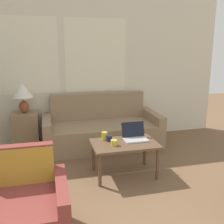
{
  "coord_description": "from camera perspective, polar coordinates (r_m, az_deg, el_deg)",
  "views": [
    {
      "loc": [
        -0.35,
        -0.6,
        1.68
      ],
      "look_at": [
        0.57,
        3.1,
        0.75
      ],
      "focal_mm": 42.0,
      "sensor_mm": 36.0,
      "label": 1
    }
  ],
  "objects": [
    {
      "name": "table_lamp",
      "position": [
        4.53,
        -18.82,
        3.91
      ],
      "size": [
        0.33,
        0.33,
        0.5
      ],
      "color": "brown",
      "rests_on": "side_table"
    },
    {
      "name": "cup_white",
      "position": [
        3.55,
        -0.58,
        -5.77
      ],
      "size": [
        0.07,
        0.07,
        0.08
      ],
      "color": "#191E4C",
      "rests_on": "coffee_table"
    },
    {
      "name": "side_table",
      "position": [
        4.68,
        -18.21,
        -3.94
      ],
      "size": [
        0.42,
        0.42,
        0.63
      ],
      "color": "#937551",
      "rests_on": "ground_plane"
    },
    {
      "name": "wall_back",
      "position": [
        4.8,
        -9.96,
        9.06
      ],
      "size": [
        5.85,
        0.06,
        2.6
      ],
      "color": "silver",
      "rests_on": "ground_plane"
    },
    {
      "name": "coffee_table",
      "position": [
        3.53,
        2.72,
        -7.57
      ],
      "size": [
        0.87,
        0.56,
        0.46
      ],
      "color": "brown",
      "rests_on": "ground_plane"
    },
    {
      "name": "cup_yellow",
      "position": [
        3.6,
        -1.65,
        -5.21
      ],
      "size": [
        0.08,
        0.08,
        0.11
      ],
      "color": "gold",
      "rests_on": "coffee_table"
    },
    {
      "name": "couch",
      "position": [
        4.64,
        -2.28,
        -4.09
      ],
      "size": [
        2.0,
        0.88,
        0.89
      ],
      "color": "#937A5B",
      "rests_on": "ground_plane"
    },
    {
      "name": "laptop",
      "position": [
        3.62,
        4.96,
        -5.18
      ],
      "size": [
        0.32,
        0.27,
        0.22
      ],
      "color": "#B7B7BC",
      "rests_on": "coffee_table"
    },
    {
      "name": "armchair",
      "position": [
        2.56,
        -19.15,
        -20.55
      ],
      "size": [
        0.8,
        0.72,
        0.82
      ],
      "color": "brown",
      "rests_on": "ground_plane"
    },
    {
      "name": "cup_navy",
      "position": [
        3.4,
        0.45,
        -6.68
      ],
      "size": [
        0.09,
        0.09,
        0.07
      ],
      "color": "gold",
      "rests_on": "coffee_table"
    }
  ]
}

